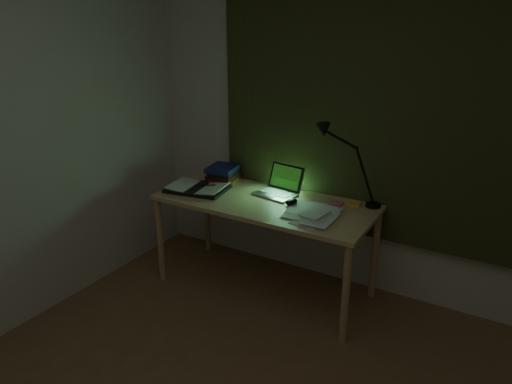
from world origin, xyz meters
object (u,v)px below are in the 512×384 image
at_px(laptop, 275,182).
at_px(book_stack, 224,174).
at_px(desk, 264,245).
at_px(loose_papers, 310,213).
at_px(desk_lamp, 377,167).
at_px(open_textbook, 198,188).

relative_size(laptop, book_stack, 1.32).
height_order(desk, laptop, laptop).
distance_m(book_stack, loose_papers, 0.91).
height_order(book_stack, loose_papers, book_stack).
bearing_deg(desk_lamp, loose_papers, -140.41).
height_order(desk, desk_lamp, desk_lamp).
relative_size(loose_papers, desk_lamp, 0.56).
bearing_deg(desk, laptop, 83.44).
relative_size(book_stack, loose_papers, 0.78).
bearing_deg(desk_lamp, desk, -165.12).
height_order(open_textbook, book_stack, book_stack).
relative_size(desk, laptop, 4.74).
bearing_deg(desk_lamp, laptop, -174.68).
distance_m(open_textbook, desk_lamp, 1.33).
xyz_separation_m(laptop, desk_lamp, (0.69, 0.14, 0.18)).
xyz_separation_m(desk, book_stack, (-0.49, 0.20, 0.43)).
bearing_deg(loose_papers, desk, 170.75).
distance_m(desk, desk_lamp, 1.00).
distance_m(desk, open_textbook, 0.67).
distance_m(open_textbook, loose_papers, 0.93).
bearing_deg(laptop, open_textbook, -151.23).
bearing_deg(book_stack, desk, -22.24).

